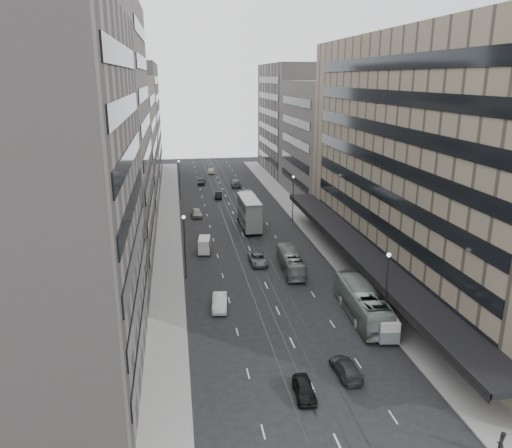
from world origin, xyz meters
TOP-DOWN VIEW (x-y plane):
  - ground at (0.00, 0.00)m, footprint 220.00×220.00m
  - sidewalk_right at (12.00, 37.50)m, footprint 4.00×125.00m
  - sidewalk_left at (-12.00, 37.50)m, footprint 4.00×125.00m
  - department_store at (21.45, 8.00)m, footprint 19.20×60.00m
  - building_right_mid at (21.50, 52.00)m, footprint 15.00×28.00m
  - building_right_far at (21.50, 82.00)m, footprint 15.00×32.00m
  - building_left_a at (-21.50, -8.00)m, footprint 15.00×28.00m
  - building_left_b at (-21.50, 19.00)m, footprint 15.00×26.00m
  - building_left_c at (-21.50, 46.00)m, footprint 15.00×28.00m
  - building_left_d at (-21.50, 79.00)m, footprint 15.00×38.00m
  - lamp_right_near at (9.70, -5.00)m, footprint 0.44×0.44m
  - lamp_right_far at (9.70, 35.00)m, footprint 0.44×0.44m
  - lamp_left_near at (-9.70, 12.00)m, footprint 0.44×0.44m
  - lamp_left_far at (-9.70, 55.00)m, footprint 0.44×0.44m
  - bus_near at (8.50, -2.01)m, footprint 3.45×12.29m
  - bus_far at (4.03, 12.19)m, footprint 2.75×9.85m
  - double_decker at (1.50, 32.05)m, footprint 3.15×9.82m
  - vw_microbus at (9.20, -6.12)m, footprint 2.60×4.85m
  - panel_van at (-6.76, 21.09)m, footprint 2.14×3.79m
  - sedan_0 at (-1.01, -14.41)m, footprint 1.79×3.98m
  - sedan_1 at (-6.24, 2.56)m, footprint 2.09×4.70m
  - sedan_2 at (0.24, 15.52)m, footprint 2.32×4.92m
  - sedan_3 at (3.31, -12.04)m, footprint 2.02×4.62m
  - sedan_4 at (-6.95, 40.99)m, footprint 2.06×4.58m
  - sedan_5 at (-1.66, 55.00)m, footprint 1.91×4.23m
  - sedan_6 at (4.41, 54.78)m, footprint 3.05×6.23m
  - sedan_7 at (3.37, 66.34)m, footprint 2.60×5.75m
  - sedan_8 at (-4.42, 69.99)m, footprint 2.27×4.45m
  - sedan_9 at (-1.03, 83.72)m, footprint 1.80×4.17m
  - pedestrian at (10.20, -23.18)m, footprint 0.86×0.81m

SIDE VIEW (x-z plane):
  - ground at x=0.00m, z-range 0.00..0.00m
  - sidewalk_right at x=12.00m, z-range 0.00..0.15m
  - sidewalk_left at x=-12.00m, z-range 0.00..0.15m
  - sedan_3 at x=3.31m, z-range 0.00..1.32m
  - sedan_0 at x=-1.01m, z-range 0.00..1.33m
  - sedan_9 at x=-1.03m, z-range 0.00..1.34m
  - sedan_5 at x=-1.66m, z-range 0.00..1.35m
  - sedan_2 at x=0.24m, z-range 0.00..1.36m
  - sedan_8 at x=-4.42m, z-range 0.00..1.45m
  - sedan_1 at x=-6.24m, z-range 0.00..1.50m
  - sedan_4 at x=-6.95m, z-range 0.00..1.53m
  - sedan_7 at x=3.37m, z-range 0.00..1.63m
  - sedan_6 at x=4.41m, z-range 0.00..1.70m
  - pedestrian at x=10.20m, z-range 0.15..2.14m
  - panel_van at x=-6.76m, z-range 0.12..2.40m
  - bus_far at x=4.03m, z-range 0.00..2.71m
  - vw_microbus at x=9.20m, z-range 0.14..2.64m
  - bus_near at x=8.50m, z-range 0.00..3.39m
  - double_decker at x=1.50m, z-range 0.21..5.56m
  - lamp_right_near at x=9.70m, z-range 1.04..9.36m
  - lamp_right_far at x=9.70m, z-range 1.04..9.36m
  - lamp_left_near at x=-9.70m, z-range 1.04..9.36m
  - lamp_left_far at x=-9.70m, z-range 1.04..9.36m
  - building_right_mid at x=21.50m, z-range 0.00..24.00m
  - building_left_c at x=-21.50m, z-range 0.00..25.00m
  - building_right_far at x=21.50m, z-range 0.00..28.00m
  - building_left_d at x=-21.50m, z-range 0.00..28.00m
  - department_store at x=21.45m, z-range -0.05..29.95m
  - building_left_a at x=-21.50m, z-range 0.00..30.00m
  - building_left_b at x=-21.50m, z-range 0.00..34.00m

